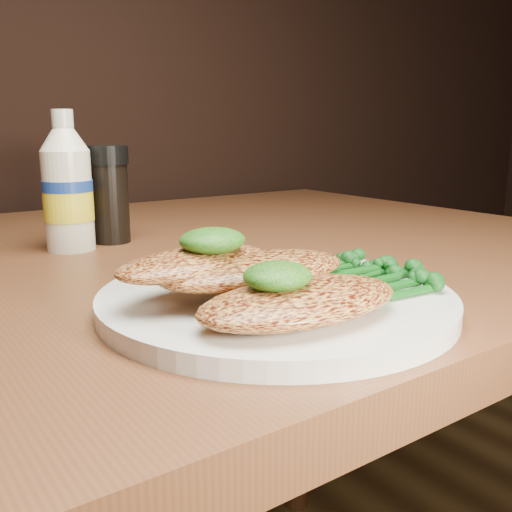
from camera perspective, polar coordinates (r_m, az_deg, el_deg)
plate at (r=0.44m, az=2.02°, el=-4.32°), size 0.27×0.27×0.01m
chicken_front at (r=0.37m, az=4.50°, el=-4.50°), size 0.15×0.08×0.02m
chicken_mid at (r=0.42m, az=-0.12°, el=-1.39°), size 0.16×0.09×0.02m
chicken_back at (r=0.42m, az=-6.13°, el=-0.68°), size 0.14×0.08×0.02m
pesto_front at (r=0.37m, az=2.15°, el=-2.01°), size 0.06×0.06×0.02m
pesto_back at (r=0.41m, az=-4.39°, el=1.56°), size 0.05×0.05×0.02m
broccolini_bundle at (r=0.45m, az=9.00°, el=-1.84°), size 0.15×0.14×0.02m
mayo_bottle at (r=0.68m, az=-18.38°, el=7.10°), size 0.07×0.07×0.16m
pepper_grinder at (r=0.71m, az=-14.39°, el=5.96°), size 0.06×0.06×0.12m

